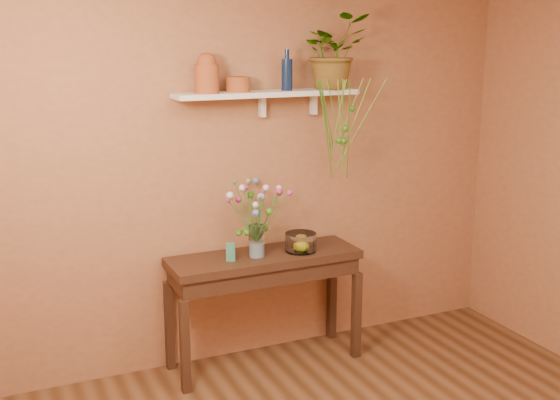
{
  "coord_description": "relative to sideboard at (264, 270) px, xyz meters",
  "views": [
    {
      "loc": [
        -1.84,
        -2.54,
        2.31
      ],
      "look_at": [
        0.0,
        1.55,
        1.25
      ],
      "focal_mm": 45.01,
      "sensor_mm": 36.0,
      "label": 1
    }
  ],
  "objects": [
    {
      "name": "lemon",
      "position": [
        0.26,
        -0.05,
        0.16
      ],
      "size": [
        0.08,
        0.08,
        0.08
      ],
      "primitive_type": "sphere",
      "color": "yellow",
      "rests_on": "glass_bowl"
    },
    {
      "name": "glass_bowl",
      "position": [
        0.26,
        -0.04,
        0.18
      ],
      "size": [
        0.22,
        0.22,
        0.13
      ],
      "color": "white",
      "rests_on": "sideboard"
    },
    {
      "name": "glass_vase",
      "position": [
        -0.07,
        -0.03,
        0.21
      ],
      "size": [
        0.11,
        0.11,
        0.23
      ],
      "color": "white",
      "rests_on": "sideboard"
    },
    {
      "name": "room",
      "position": [
        0.02,
        -1.76,
        0.65
      ],
      "size": [
        4.04,
        4.04,
        2.7
      ],
      "color": "brown",
      "rests_on": "ground"
    },
    {
      "name": "terracotta_jug",
      "position": [
        -0.36,
        0.08,
        1.36
      ],
      "size": [
        0.16,
        0.16,
        0.26
      ],
      "color": "#A04120",
      "rests_on": "wall_shelf"
    },
    {
      "name": "carton",
      "position": [
        -0.26,
        -0.04,
        0.18
      ],
      "size": [
        0.07,
        0.07,
        0.12
      ],
      "primitive_type": "cube",
      "rotation": [
        0.0,
        0.0,
        -0.44
      ],
      "color": "#286B7C",
      "rests_on": "sideboard"
    },
    {
      "name": "blue_bottle",
      "position": [
        0.21,
        0.09,
        1.35
      ],
      "size": [
        0.08,
        0.08,
        0.28
      ],
      "color": "#0C1A39",
      "rests_on": "wall_shelf"
    },
    {
      "name": "spider_plant",
      "position": [
        0.56,
        0.08,
        1.5
      ],
      "size": [
        0.47,
        0.41,
        0.52
      ],
      "primitive_type": "imported",
      "rotation": [
        0.0,
        0.0,
        0.02
      ],
      "color": "#356C16",
      "rests_on": "wall_shelf"
    },
    {
      "name": "wall_shelf",
      "position": [
        0.09,
        0.11,
        1.22
      ],
      "size": [
        1.3,
        0.24,
        0.19
      ],
      "color": "white",
      "rests_on": "room"
    },
    {
      "name": "bouquet",
      "position": [
        -0.07,
        -0.02,
        0.5
      ],
      "size": [
        0.42,
        0.5,
        0.45
      ],
      "color": "#386B28",
      "rests_on": "glass_vase"
    },
    {
      "name": "sideboard",
      "position": [
        0.0,
        0.0,
        0.0
      ],
      "size": [
        1.35,
        0.43,
        0.82
      ],
      "color": "#3D2617",
      "rests_on": "ground"
    },
    {
      "name": "plant_fronds",
      "position": [
        0.56,
        -0.07,
        1.0
      ],
      "size": [
        0.58,
        0.36,
        0.72
      ],
      "color": "#356C16",
      "rests_on": "wall_shelf"
    },
    {
      "name": "terracotta_pot",
      "position": [
        -0.13,
        0.12,
        1.29
      ],
      "size": [
        0.19,
        0.19,
        0.1
      ],
      "primitive_type": "cylinder",
      "rotation": [
        0.0,
        0.0,
        -0.22
      ],
      "color": "#A04120",
      "rests_on": "wall_shelf"
    }
  ]
}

